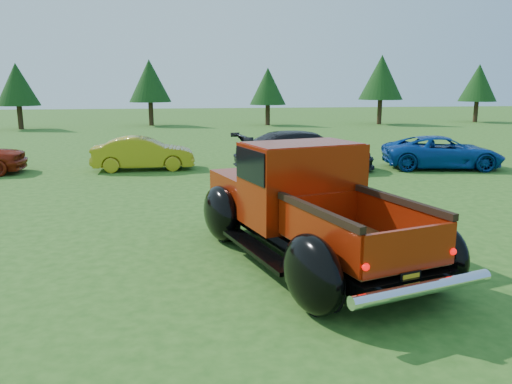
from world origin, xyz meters
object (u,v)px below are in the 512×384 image
at_px(tree_mid_left, 150,81).
at_px(show_car_yellow, 143,153).
at_px(tree_west, 17,85).
at_px(pickup_truck, 301,203).
at_px(show_car_grey, 305,152).
at_px(tree_east, 381,78).
at_px(show_car_blue, 442,152).
at_px(tree_far_east, 478,83).
at_px(tree_mid_right, 268,86).

xyz_separation_m(tree_mid_left, show_car_yellow, (0.71, -21.05, -2.77)).
relative_size(tree_west, pickup_truck, 0.77).
distance_m(tree_mid_left, show_car_grey, 23.55).
xyz_separation_m(tree_east, show_car_blue, (-6.18, -20.95, -3.05)).
bearing_deg(show_car_grey, tree_far_east, -51.13).
bearing_deg(tree_mid_right, pickup_truck, -99.10).
height_order(tree_mid_right, pickup_truck, tree_mid_right).
height_order(tree_east, show_car_grey, tree_east).
xyz_separation_m(tree_mid_left, tree_mid_right, (9.00, -1.00, -0.41)).
distance_m(tree_east, show_car_grey, 24.10).
distance_m(tree_mid_right, show_car_yellow, 21.82).
bearing_deg(show_car_grey, tree_west, 28.99).
bearing_deg(show_car_grey, tree_east, -36.86).
height_order(tree_west, show_car_blue, tree_west).
height_order(tree_far_east, pickup_truck, tree_far_east).
distance_m(pickup_truck, show_car_yellow, 10.70).
bearing_deg(show_car_yellow, show_car_blue, -98.33).
bearing_deg(show_car_blue, show_car_yellow, 93.89).
xyz_separation_m(tree_mid_left, show_car_grey, (6.50, -22.48, -2.64)).
bearing_deg(pickup_truck, tree_east, 49.82).
bearing_deg(pickup_truck, tree_west, 99.11).
relative_size(tree_mid_left, show_car_yellow, 1.35).
bearing_deg(pickup_truck, show_car_blue, 33.59).
xyz_separation_m(tree_mid_right, pickup_truck, (-4.83, -30.17, -1.98)).
height_order(tree_west, tree_east, tree_east).
bearing_deg(tree_east, tree_far_east, 6.34).
relative_size(tree_mid_right, show_car_blue, 1.01).
relative_size(tree_east, show_car_yellow, 1.46).
xyz_separation_m(pickup_truck, show_car_grey, (2.33, 8.69, -0.24)).
height_order(pickup_truck, show_car_yellow, pickup_truck).
distance_m(tree_mid_right, tree_far_east, 18.01).
height_order(tree_east, tree_far_east, tree_east).
relative_size(tree_west, tree_mid_left, 0.92).
distance_m(show_car_yellow, show_car_blue, 11.19).
xyz_separation_m(tree_mid_right, tree_far_east, (18.00, 0.50, 0.27)).
xyz_separation_m(tree_west, pickup_truck, (13.17, -29.17, -2.12)).
distance_m(tree_mid_right, pickup_truck, 30.62).
bearing_deg(tree_west, show_car_yellow, -62.98).
height_order(tree_east, pickup_truck, tree_east).
bearing_deg(show_car_blue, tree_west, 56.57).
bearing_deg(tree_west, tree_far_east, 2.39).
distance_m(tree_mid_left, tree_east, 18.06).
distance_m(tree_west, show_car_grey, 25.79).
distance_m(tree_mid_left, tree_mid_right, 9.06).
relative_size(show_car_yellow, show_car_grey, 0.72).
distance_m(tree_west, tree_mid_right, 18.03).
distance_m(tree_west, pickup_truck, 32.08).
bearing_deg(show_car_yellow, tree_west, 25.85).
distance_m(pickup_truck, show_car_grey, 9.01).
bearing_deg(show_car_yellow, tree_mid_right, -23.62).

